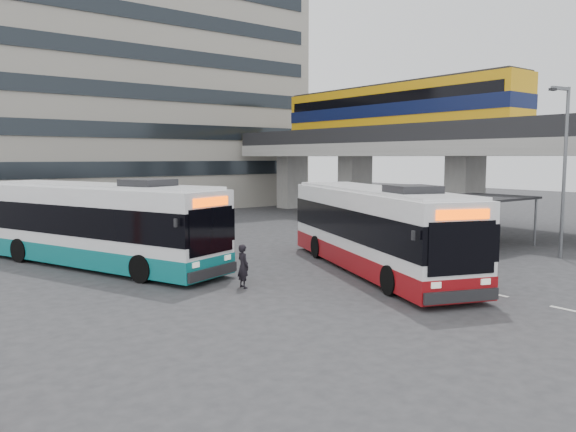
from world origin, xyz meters
TOP-DOWN VIEW (x-y plane):
  - ground at (0.00, 0.00)m, footprint 120.00×120.00m
  - viaduct at (17.00, 13.17)m, footprint 8.00×32.00m
  - bike_shelter at (8.45, 3.00)m, footprint 10.00×4.00m
  - office_block at (6.00, 36.00)m, footprint 30.00×15.00m
  - road_markings at (2.50, -3.00)m, footprint 0.15×7.60m
  - bus_main at (2.17, 1.85)m, footprint 6.81×12.17m
  - bus_teal at (-6.20, 9.63)m, footprint 6.73×12.64m
  - pedestrian at (-3.57, 2.58)m, footprint 0.40×0.58m
  - lamp_post at (10.81, -1.31)m, footprint 1.33×0.34m

SIDE VIEW (x-z plane):
  - ground at x=0.00m, z-range 0.00..0.00m
  - road_markings at x=2.50m, z-range 0.00..0.01m
  - pedestrian at x=-3.57m, z-range 0.00..1.53m
  - bike_shelter at x=8.45m, z-range 0.37..2.91m
  - bus_main at x=2.17m, z-range -0.13..3.44m
  - bus_teal at x=-6.20m, z-range -0.13..3.56m
  - lamp_post at x=10.81m, z-range 0.53..8.11m
  - viaduct at x=17.00m, z-range 1.39..11.07m
  - office_block at x=6.00m, z-range 0.00..25.00m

